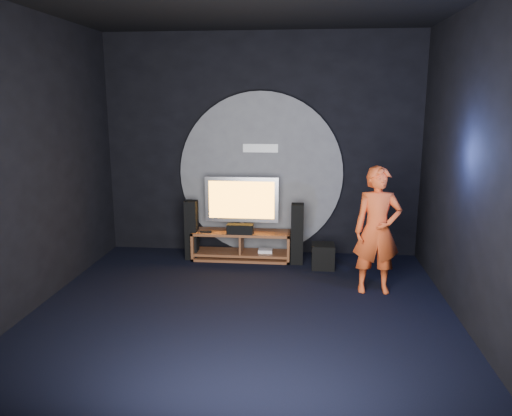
{
  "coord_description": "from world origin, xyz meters",
  "views": [
    {
      "loc": [
        0.71,
        -5.43,
        2.48
      ],
      "look_at": [
        0.06,
        1.05,
        1.05
      ],
      "focal_mm": 35.0,
      "sensor_mm": 36.0,
      "label": 1
    }
  ],
  "objects": [
    {
      "name": "media_console",
      "position": [
        -0.26,
        2.05,
        0.19
      ],
      "size": [
        1.53,
        0.45,
        0.45
      ],
      "color": "brown",
      "rests_on": "ground"
    },
    {
      "name": "front_wall",
      "position": [
        0.0,
        -2.5,
        1.75
      ],
      "size": [
        5.0,
        0.04,
        3.5
      ],
      "primitive_type": "cube",
      "color": "black",
      "rests_on": "ground"
    },
    {
      "name": "left_wall",
      "position": [
        -2.5,
        0.0,
        1.75
      ],
      "size": [
        0.04,
        5.0,
        3.5
      ],
      "primitive_type": "cube",
      "color": "black",
      "rests_on": "ground"
    },
    {
      "name": "center_speaker",
      "position": [
        -0.27,
        1.91,
        0.53
      ],
      "size": [
        0.4,
        0.15,
        0.15
      ],
      "primitive_type": "cube",
      "color": "black",
      "rests_on": "media_console"
    },
    {
      "name": "subwoofer",
      "position": [
        1.0,
        1.75,
        0.18
      ],
      "size": [
        0.33,
        0.33,
        0.37
      ],
      "primitive_type": "cube",
      "color": "black",
      "rests_on": "ground"
    },
    {
      "name": "tower_speaker_right",
      "position": [
        0.61,
        1.93,
        0.47
      ],
      "size": [
        0.19,
        0.21,
        0.93
      ],
      "primitive_type": "cube",
      "color": "black",
      "rests_on": "ground"
    },
    {
      "name": "player",
      "position": [
        1.64,
        0.88,
        0.83
      ],
      "size": [
        0.62,
        0.43,
        1.65
      ],
      "primitive_type": "imported",
      "rotation": [
        0.0,
        0.0,
        0.05
      ],
      "color": "#DA4A1D",
      "rests_on": "ground"
    },
    {
      "name": "tv",
      "position": [
        -0.27,
        2.12,
        0.91
      ],
      "size": [
        1.15,
        0.22,
        0.85
      ],
      "color": "#A6A5AC",
      "rests_on": "media_console"
    },
    {
      "name": "right_wall",
      "position": [
        2.5,
        0.0,
        1.75
      ],
      "size": [
        0.04,
        5.0,
        3.5
      ],
      "primitive_type": "cube",
      "color": "black",
      "rests_on": "ground"
    },
    {
      "name": "remote",
      "position": [
        -0.81,
        1.93,
        0.46
      ],
      "size": [
        0.18,
        0.05,
        0.02
      ],
      "primitive_type": "cube",
      "color": "black",
      "rests_on": "media_console"
    },
    {
      "name": "wall_disc_panel",
      "position": [
        0.0,
        2.44,
        1.3
      ],
      "size": [
        2.6,
        0.11,
        2.6
      ],
      "color": "#515156",
      "rests_on": "ground"
    },
    {
      "name": "tower_speaker_left",
      "position": [
        -1.05,
        2.0,
        0.47
      ],
      "size": [
        0.19,
        0.21,
        0.93
      ],
      "primitive_type": "cube",
      "color": "black",
      "rests_on": "ground"
    },
    {
      "name": "floor",
      "position": [
        0.0,
        0.0,
        0.0
      ],
      "size": [
        5.0,
        5.0,
        0.0
      ],
      "primitive_type": "plane",
      "color": "black",
      "rests_on": "ground"
    },
    {
      "name": "back_wall",
      "position": [
        0.0,
        2.5,
        1.75
      ],
      "size": [
        5.0,
        0.04,
        3.5
      ],
      "primitive_type": "cube",
      "color": "black",
      "rests_on": "ground"
    }
  ]
}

